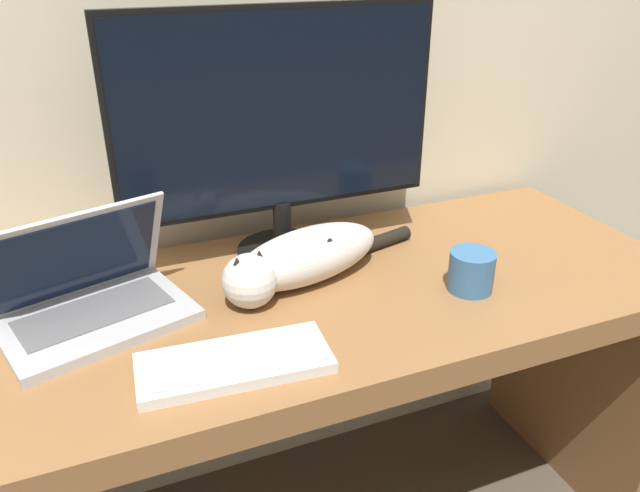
% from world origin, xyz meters
% --- Properties ---
extents(desk, '(1.74, 0.63, 0.76)m').
position_xyz_m(desk, '(0.00, 0.31, 0.61)').
color(desk, olive).
rests_on(desk, ground_plane).
extents(monitor, '(0.69, 0.21, 0.54)m').
position_xyz_m(monitor, '(0.06, 0.49, 1.06)').
color(monitor, black).
rests_on(monitor, desk).
extents(laptop, '(0.38, 0.31, 0.22)m').
position_xyz_m(laptop, '(-0.36, 0.37, 0.81)').
color(laptop, '#B7B7BC').
rests_on(laptop, desk).
extents(external_keyboard, '(0.33, 0.16, 0.02)m').
position_xyz_m(external_keyboard, '(-0.15, 0.13, 0.77)').
color(external_keyboard, white).
rests_on(external_keyboard, desk).
extents(cat, '(0.49, 0.22, 0.11)m').
position_xyz_m(cat, '(0.05, 0.36, 0.82)').
color(cat, silver).
rests_on(cat, desk).
extents(coffee_mug, '(0.09, 0.09, 0.08)m').
position_xyz_m(coffee_mug, '(0.36, 0.20, 0.80)').
color(coffee_mug, teal).
rests_on(coffee_mug, desk).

